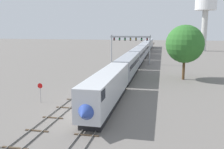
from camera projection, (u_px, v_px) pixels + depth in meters
The scene contains 8 objects.
ground_plane at pixel (85, 115), 31.69m from camera, with size 400.00×400.00×0.00m, color slate.
track_main at pixel (142, 58), 89.09m from camera, with size 2.60×200.00×0.16m.
track_near at pixel (116, 66), 70.90m from camera, with size 2.60×160.00×0.16m.
passenger_train at pixel (141, 52), 86.08m from camera, with size 3.04×127.25×4.80m.
signal_gantry at pixel (130, 43), 74.53m from camera, with size 12.10×0.49×8.79m.
water_tower at pixel (206, 9), 115.22m from camera, with size 9.78×9.78×24.62m.
stop_sign at pixel (40, 90), 36.53m from camera, with size 0.76×0.08×2.88m.
trackside_tree_left at pixel (185, 44), 51.90m from camera, with size 7.88×7.88×11.45m.
Camera 1 is at (9.33, -28.95, 10.79)m, focal length 40.23 mm.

